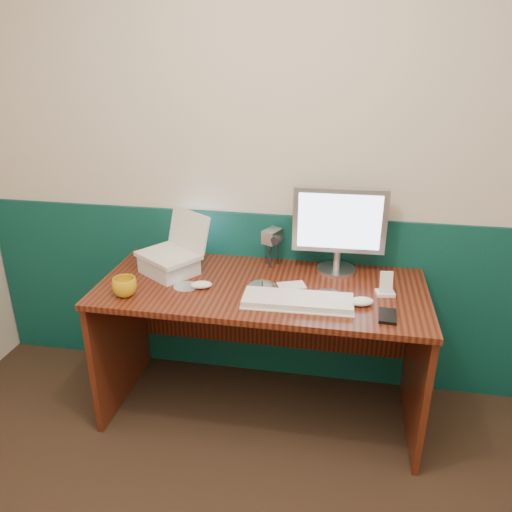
% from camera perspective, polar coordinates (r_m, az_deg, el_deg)
% --- Properties ---
extents(back_wall, '(3.50, 0.04, 2.50)m').
position_cam_1_polar(back_wall, '(2.62, 3.16, 9.96)').
color(back_wall, beige).
rests_on(back_wall, ground).
extents(wainscot, '(3.48, 0.02, 1.00)m').
position_cam_1_polar(wainscot, '(2.87, 2.80, -4.85)').
color(wainscot, '#07332A').
rests_on(wainscot, ground).
extents(desk, '(1.60, 0.70, 0.75)m').
position_cam_1_polar(desk, '(2.63, 0.60, -10.74)').
color(desk, '#351109').
rests_on(desk, ground).
extents(laptop_riser, '(0.33, 0.32, 0.09)m').
position_cam_1_polar(laptop_riser, '(2.60, -9.91, -1.05)').
color(laptop_riser, silver).
rests_on(laptop_riser, desk).
extents(laptop, '(0.37, 0.35, 0.24)m').
position_cam_1_polar(laptop, '(2.54, -10.17, 2.38)').
color(laptop, silver).
rests_on(laptop, laptop_riser).
extents(monitor, '(0.47, 0.15, 0.46)m').
position_cam_1_polar(monitor, '(2.55, 9.45, 3.06)').
color(monitor, '#B3B2B7').
rests_on(monitor, desk).
extents(keyboard, '(0.50, 0.18, 0.03)m').
position_cam_1_polar(keyboard, '(2.28, 4.78, -5.18)').
color(keyboard, white).
rests_on(keyboard, desk).
extents(mouse_right, '(0.13, 0.09, 0.04)m').
position_cam_1_polar(mouse_right, '(2.31, 11.95, -5.10)').
color(mouse_right, white).
rests_on(mouse_right, desk).
extents(mouse_left, '(0.12, 0.09, 0.03)m').
position_cam_1_polar(mouse_left, '(2.43, -6.27, -3.28)').
color(mouse_left, white).
rests_on(mouse_left, desk).
extents(mug, '(0.13, 0.13, 0.09)m').
position_cam_1_polar(mug, '(2.41, -14.78, -3.43)').
color(mug, gold).
rests_on(mug, desk).
extents(camcorder, '(0.12, 0.14, 0.18)m').
position_cam_1_polar(camcorder, '(2.64, 1.87, 0.74)').
color(camcorder, '#B8B8BD').
rests_on(camcorder, desk).
extents(cd_spindle, '(0.13, 0.13, 0.03)m').
position_cam_1_polar(cd_spindle, '(2.40, 0.70, -3.65)').
color(cd_spindle, silver).
rests_on(cd_spindle, desk).
extents(cd_loose_a, '(0.12, 0.12, 0.00)m').
position_cam_1_polar(cd_loose_a, '(2.46, -8.02, -3.47)').
color(cd_loose_a, silver).
rests_on(cd_loose_a, desk).
extents(cd_loose_b, '(0.12, 0.12, 0.00)m').
position_cam_1_polar(cd_loose_b, '(2.39, 8.31, -4.32)').
color(cd_loose_b, silver).
rests_on(cd_loose_b, desk).
extents(pen, '(0.15, 0.04, 0.01)m').
position_cam_1_polar(pen, '(2.33, 8.56, -5.02)').
color(pen, black).
rests_on(pen, desk).
extents(papers, '(0.16, 0.13, 0.00)m').
position_cam_1_polar(papers, '(2.45, 4.08, -3.37)').
color(papers, silver).
rests_on(papers, desk).
extents(dock, '(0.10, 0.08, 0.02)m').
position_cam_1_polar(dock, '(2.44, 14.53, -4.13)').
color(dock, white).
rests_on(dock, desk).
extents(music_player, '(0.06, 0.04, 0.10)m').
position_cam_1_polar(music_player, '(2.41, 14.66, -2.88)').
color(music_player, white).
rests_on(music_player, dock).
extents(pda, '(0.08, 0.13, 0.01)m').
position_cam_1_polar(pda, '(2.24, 14.80, -6.65)').
color(pda, black).
rests_on(pda, desk).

